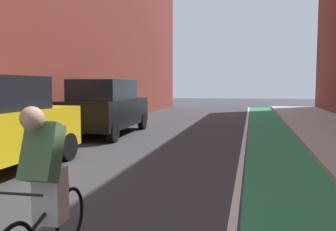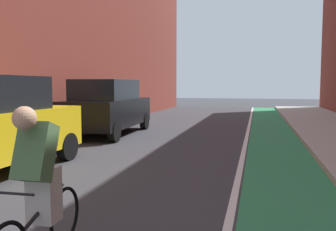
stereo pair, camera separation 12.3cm
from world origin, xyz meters
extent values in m
plane|color=#38383D|center=(0.00, 13.82, 0.00)|extent=(78.42, 78.42, 0.00)
cube|color=#2D8451|center=(3.03, 15.82, 0.00)|extent=(1.60, 35.65, 0.00)
cube|color=white|center=(2.13, 15.82, 0.00)|extent=(0.12, 35.65, 0.00)
cylinder|color=black|center=(-3.57, 11.99, 0.33)|extent=(0.24, 0.67, 0.66)
cylinder|color=black|center=(-1.92, 11.95, 0.33)|extent=(0.24, 0.67, 0.66)
cube|color=black|center=(-2.78, 16.42, 0.80)|extent=(2.01, 4.57, 0.95)
cube|color=black|center=(-2.77, 16.19, 1.60)|extent=(1.73, 2.76, 0.75)
cylinder|color=black|center=(-3.69, 18.10, 0.33)|extent=(0.24, 0.67, 0.66)
cylinder|color=black|center=(-1.97, 18.15, 0.33)|extent=(0.24, 0.67, 0.66)
cylinder|color=black|center=(-3.59, 14.68, 0.33)|extent=(0.24, 0.67, 0.66)
cylinder|color=black|center=(-1.87, 14.73, 0.33)|extent=(0.24, 0.67, 0.66)
torus|color=black|center=(0.37, 7.90, 0.32)|extent=(0.07, 0.64, 0.64)
cylinder|color=black|center=(0.39, 7.38, 0.54)|extent=(0.08, 0.96, 0.33)
cylinder|color=black|center=(0.38, 7.56, 0.62)|extent=(0.04, 0.12, 0.55)
cylinder|color=black|center=(0.41, 6.93, 0.87)|extent=(0.48, 0.04, 0.02)
cube|color=beige|center=(0.39, 7.48, 0.69)|extent=(0.29, 0.25, 0.56)
cube|color=#4C7247|center=(0.39, 7.35, 1.15)|extent=(0.34, 0.41, 0.60)
sphere|color=tan|center=(0.40, 7.20, 1.49)|extent=(0.22, 0.22, 0.22)
camera|label=1|loc=(2.34, 4.33, 1.79)|focal=38.27mm
camera|label=2|loc=(2.46, 4.36, 1.79)|focal=38.27mm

